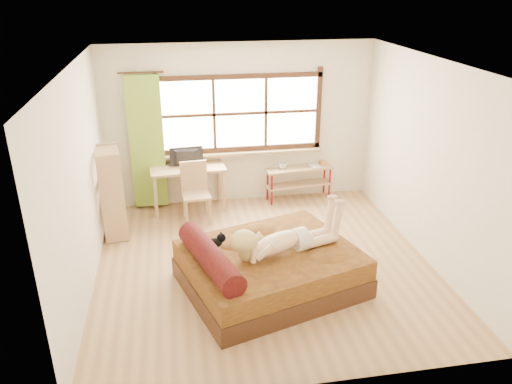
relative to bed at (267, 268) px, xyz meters
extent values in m
plane|color=#9E754C|center=(0.07, 0.55, -0.28)|extent=(4.50, 4.50, 0.00)
plane|color=white|center=(0.07, 0.55, 2.42)|extent=(4.50, 4.50, 0.00)
plane|color=silver|center=(0.07, 2.80, 1.07)|extent=(4.50, 0.00, 4.50)
plane|color=silver|center=(0.07, -1.70, 1.07)|extent=(4.50, 0.00, 4.50)
plane|color=silver|center=(-2.18, 0.55, 1.07)|extent=(0.00, 4.50, 4.50)
plane|color=silver|center=(2.32, 0.55, 1.07)|extent=(0.00, 4.50, 4.50)
cube|color=#FFEDBF|center=(0.07, 2.79, 1.27)|extent=(2.60, 0.01, 1.30)
cube|color=#A17C57|center=(0.07, 2.72, 0.60)|extent=(2.80, 0.16, 0.04)
cube|color=olive|center=(-1.48, 2.68, 0.87)|extent=(0.55, 0.10, 2.20)
cube|color=black|center=(0.05, 0.02, -0.15)|extent=(2.46, 2.18, 0.26)
cube|color=#3D1F0D|center=(0.05, 0.02, 0.11)|extent=(2.41, 2.14, 0.26)
cylinder|color=black|center=(-0.72, -0.22, 0.36)|extent=(0.69, 1.43, 0.29)
cube|color=#A17C57|center=(-0.86, 2.50, 0.46)|extent=(1.26, 0.65, 0.04)
cube|color=#A17C57|center=(-1.39, 2.23, 0.09)|extent=(0.05, 0.05, 0.73)
cube|color=#A17C57|center=(-0.28, 2.32, 0.09)|extent=(0.05, 0.05, 0.73)
cube|color=#A17C57|center=(-1.43, 2.68, 0.09)|extent=(0.05, 0.05, 0.73)
cube|color=#A17C57|center=(-0.32, 2.76, 0.09)|extent=(0.05, 0.05, 0.73)
imported|color=black|center=(-0.86, 2.55, 0.64)|extent=(0.55, 0.11, 0.32)
cube|color=#A17C57|center=(-0.76, 2.05, 0.17)|extent=(0.46, 0.46, 0.04)
cube|color=#A17C57|center=(-0.77, 2.24, 0.43)|extent=(0.43, 0.07, 0.49)
cube|color=#A17C57|center=(-0.92, 1.85, -0.07)|extent=(0.04, 0.04, 0.43)
cube|color=#A17C57|center=(-0.56, 1.88, -0.07)|extent=(0.04, 0.04, 0.43)
cube|color=#A17C57|center=(-0.95, 2.21, -0.07)|extent=(0.04, 0.04, 0.43)
cube|color=#A17C57|center=(-0.59, 2.24, -0.07)|extent=(0.04, 0.04, 0.43)
cube|color=#A17C57|center=(1.07, 2.62, 0.29)|extent=(1.21, 0.44, 0.04)
cube|color=#A17C57|center=(1.07, 2.62, 0.00)|extent=(1.21, 0.44, 0.03)
cylinder|color=maroon|center=(0.55, 2.43, 0.01)|extent=(0.04, 0.04, 0.59)
cylinder|color=maroon|center=(1.62, 2.57, 0.01)|extent=(0.04, 0.04, 0.59)
cylinder|color=maroon|center=(0.52, 2.67, 0.01)|extent=(0.04, 0.04, 0.59)
cylinder|color=maroon|center=(1.59, 2.80, 0.01)|extent=(0.04, 0.04, 0.59)
cube|color=#CA8132|center=(1.51, 2.67, 0.35)|extent=(0.11, 0.11, 0.08)
imported|color=gray|center=(0.77, 2.62, 0.36)|extent=(0.14, 0.14, 0.10)
imported|color=gray|center=(1.27, 2.62, 0.32)|extent=(0.19, 0.24, 0.02)
cube|color=#A17C57|center=(-2.01, 1.78, -0.22)|extent=(0.42, 0.60, 0.03)
cube|color=#A17C57|center=(-2.01, 1.78, 0.20)|extent=(0.42, 0.60, 0.03)
cube|color=#A17C57|center=(-2.01, 1.78, 0.62)|extent=(0.42, 0.60, 0.03)
cube|color=#A17C57|center=(-2.01, 1.78, 1.05)|extent=(0.42, 0.60, 0.03)
cube|color=#A17C57|center=(-1.97, 1.51, 0.41)|extent=(0.34, 0.09, 1.36)
cube|color=#A17C57|center=(-2.06, 2.06, 0.41)|extent=(0.34, 0.09, 1.36)
camera|label=1|loc=(-1.04, -5.26, 3.35)|focal=35.00mm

